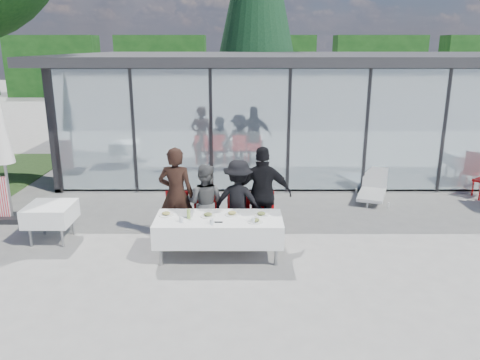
# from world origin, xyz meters

# --- Properties ---
(ground) EXTENTS (90.00, 90.00, 0.00)m
(ground) POSITION_xyz_m (0.00, 0.00, 0.00)
(ground) COLOR gray
(ground) RESTS_ON ground
(pavilion) EXTENTS (14.80, 8.80, 3.44)m
(pavilion) POSITION_xyz_m (2.00, 8.16, 2.15)
(pavilion) COLOR gray
(pavilion) RESTS_ON ground
(treeline) EXTENTS (62.50, 2.00, 4.40)m
(treeline) POSITION_xyz_m (-2.00, 28.00, 2.20)
(treeline) COLOR #123812
(treeline) RESTS_ON ground
(dining_table) EXTENTS (2.26, 0.96, 0.75)m
(dining_table) POSITION_xyz_m (-0.56, 0.21, 0.54)
(dining_table) COLOR white
(dining_table) RESTS_ON ground
(diner_a) EXTENTS (0.75, 0.75, 1.87)m
(diner_a) POSITION_xyz_m (-1.41, 0.98, 0.93)
(diner_a) COLOR black
(diner_a) RESTS_ON ground
(diner_chair_a) EXTENTS (0.44, 0.44, 0.97)m
(diner_chair_a) POSITION_xyz_m (-1.41, 0.96, 0.54)
(diner_chair_a) COLOR #BB0C0E
(diner_chair_a) RESTS_ON ground
(diner_b) EXTENTS (0.90, 0.90, 1.54)m
(diner_b) POSITION_xyz_m (-0.87, 0.98, 0.77)
(diner_b) COLOR #545454
(diner_b) RESTS_ON ground
(diner_chair_b) EXTENTS (0.44, 0.44, 0.97)m
(diner_chair_b) POSITION_xyz_m (-0.87, 0.96, 0.54)
(diner_chair_b) COLOR #BB0C0E
(diner_chair_b) RESTS_ON ground
(diner_c) EXTENTS (1.28, 1.28, 1.62)m
(diner_c) POSITION_xyz_m (-0.21, 0.98, 0.81)
(diner_c) COLOR black
(diner_c) RESTS_ON ground
(diner_chair_c) EXTENTS (0.44, 0.44, 0.97)m
(diner_chair_c) POSITION_xyz_m (-0.21, 0.96, 0.54)
(diner_chair_c) COLOR #BB0C0E
(diner_chair_c) RESTS_ON ground
(diner_d) EXTENTS (1.11, 1.11, 1.87)m
(diner_d) POSITION_xyz_m (0.26, 0.98, 0.94)
(diner_d) COLOR black
(diner_d) RESTS_ON ground
(diner_chair_d) EXTENTS (0.44, 0.44, 0.97)m
(diner_chair_d) POSITION_xyz_m (0.26, 0.96, 0.54)
(diner_chair_d) COLOR #BB0C0E
(diner_chair_d) RESTS_ON ground
(plate_a) EXTENTS (0.27, 0.27, 0.07)m
(plate_a) POSITION_xyz_m (-1.52, 0.34, 0.78)
(plate_a) COLOR white
(plate_a) RESTS_ON dining_table
(plate_b) EXTENTS (0.27, 0.27, 0.07)m
(plate_b) POSITION_xyz_m (-0.76, 0.29, 0.78)
(plate_b) COLOR white
(plate_b) RESTS_ON dining_table
(plate_c) EXTENTS (0.27, 0.27, 0.07)m
(plate_c) POSITION_xyz_m (-0.33, 0.36, 0.78)
(plate_c) COLOR white
(plate_c) RESTS_ON dining_table
(plate_d) EXTENTS (0.27, 0.27, 0.07)m
(plate_d) POSITION_xyz_m (0.20, 0.33, 0.78)
(plate_d) COLOR white
(plate_d) RESTS_ON dining_table
(plate_extra) EXTENTS (0.27, 0.27, 0.07)m
(plate_extra) POSITION_xyz_m (0.07, 0.00, 0.78)
(plate_extra) COLOR white
(plate_extra) RESTS_ON dining_table
(juice_bottle) EXTENTS (0.06, 0.06, 0.16)m
(juice_bottle) POSITION_xyz_m (-1.09, 0.19, 0.83)
(juice_bottle) COLOR #8BB149
(juice_bottle) RESTS_ON dining_table
(drinking_glasses) EXTENTS (1.32, 0.17, 0.10)m
(drinking_glasses) POSITION_xyz_m (-0.61, -0.04, 0.80)
(drinking_glasses) COLOR silver
(drinking_glasses) RESTS_ON dining_table
(folded_eyeglasses) EXTENTS (0.14, 0.03, 0.01)m
(folded_eyeglasses) POSITION_xyz_m (-0.56, -0.02, 0.76)
(folded_eyeglasses) COLOR black
(folded_eyeglasses) RESTS_ON dining_table
(spare_table_left) EXTENTS (0.86, 0.86, 0.74)m
(spare_table_left) POSITION_xyz_m (-3.86, 0.94, 0.55)
(spare_table_left) COLOR white
(spare_table_left) RESTS_ON ground
(market_umbrella) EXTENTS (0.50, 0.50, 3.00)m
(market_umbrella) POSITION_xyz_m (-5.17, 2.01, 1.96)
(market_umbrella) COLOR black
(market_umbrella) RESTS_ON ground
(lounger) EXTENTS (1.03, 1.46, 0.72)m
(lounger) POSITION_xyz_m (3.12, 3.55, 0.26)
(lounger) COLOR silver
(lounger) RESTS_ON ground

